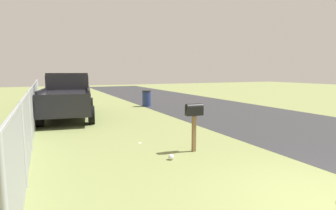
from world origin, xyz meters
The scene contains 8 objects.
ground_plane centered at (0.00, 0.00, 0.00)m, with size 80.00×80.00×0.00m, color olive.
road_asphalt centered at (6.00, -4.93, 0.00)m, with size 60.00×6.99×0.01m, color #2D2D30.
mailbox centered at (3.48, 0.47, 1.04)m, with size 0.23×0.48×1.31m.
pickup_truck centered at (10.69, 3.05, 1.11)m, with size 5.66×2.83×2.09m.
trash_bin centered at (12.86, -1.67, 0.50)m, with size 0.54×0.54×0.99m.
fence_section centered at (9.42, 4.48, 0.88)m, with size 18.52×0.07×1.63m.
litter_wrapper_midfield_a centered at (4.91, 1.52, 0.00)m, with size 0.12×0.08×0.01m, color silver.
litter_bag_by_mailbox centered at (3.11, 1.33, 0.07)m, with size 0.14×0.14×0.14m, color silver.
Camera 1 is at (-2.59, 4.08, 2.16)m, focal length 28.41 mm.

